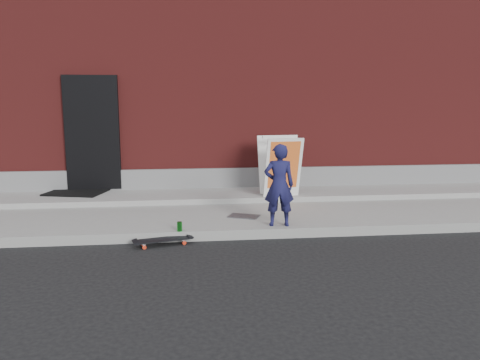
{
  "coord_description": "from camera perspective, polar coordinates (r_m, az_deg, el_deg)",
  "views": [
    {
      "loc": [
        -0.75,
        -6.59,
        2.01
      ],
      "look_at": [
        0.1,
        0.8,
        0.76
      ],
      "focal_mm": 35.0,
      "sensor_mm": 36.0,
      "label": 1
    }
  ],
  "objects": [
    {
      "name": "sidewalk",
      "position": [
        8.36,
        -1.21,
        -3.87
      ],
      "size": [
        20.0,
        3.0,
        0.15
      ],
      "primitive_type": "cube",
      "color": "gray",
      "rests_on": "ground"
    },
    {
      "name": "apron",
      "position": [
        9.21,
        -1.74,
        -1.83
      ],
      "size": [
        20.0,
        1.2,
        0.1
      ],
      "primitive_type": "cube",
      "color": "gray",
      "rests_on": "sidewalk"
    },
    {
      "name": "utility_plate",
      "position": [
        7.68,
        0.48,
        -4.44
      ],
      "size": [
        0.57,
        0.48,
        0.01
      ],
      "primitive_type": "cube",
      "rotation": [
        0.0,
        0.0,
        -0.42
      ],
      "color": "#58595D",
      "rests_on": "sidewalk"
    },
    {
      "name": "building",
      "position": [
        13.62,
        -3.46,
        11.56
      ],
      "size": [
        20.0,
        8.1,
        5.0
      ],
      "color": "maroon",
      "rests_on": "ground"
    },
    {
      "name": "pizza_sign",
      "position": [
        8.87,
        4.87,
        1.78
      ],
      "size": [
        0.76,
        0.87,
        1.14
      ],
      "color": "white",
      "rests_on": "apron"
    },
    {
      "name": "doormat",
      "position": [
        9.7,
        -19.24,
        -1.39
      ],
      "size": [
        1.24,
        1.1,
        0.03
      ],
      "primitive_type": "cube",
      "rotation": [
        0.0,
        0.0,
        -0.26
      ],
      "color": "black",
      "rests_on": "apron"
    },
    {
      "name": "ground",
      "position": [
        6.94,
        -0.04,
        -7.33
      ],
      "size": [
        80.0,
        80.0,
        0.0
      ],
      "primitive_type": "plane",
      "color": "black",
      "rests_on": "ground"
    },
    {
      "name": "child",
      "position": [
        7.04,
        4.78,
        -0.63
      ],
      "size": [
        0.48,
        0.33,
        1.25
      ],
      "primitive_type": "imported",
      "rotation": [
        0.0,
        0.0,
        3.06
      ],
      "color": "#171740",
      "rests_on": "sidewalk"
    },
    {
      "name": "soda_can",
      "position": [
        6.88,
        -7.37,
        -5.65
      ],
      "size": [
        0.1,
        0.1,
        0.14
      ],
      "primitive_type": "cylinder",
      "rotation": [
        0.0,
        0.0,
        0.4
      ],
      "color": "#1A8522",
      "rests_on": "sidewalk"
    },
    {
      "name": "skateboard",
      "position": [
        6.77,
        -9.37,
        -7.23
      ],
      "size": [
        0.85,
        0.42,
        0.09
      ],
      "color": "red",
      "rests_on": "ground"
    }
  ]
}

